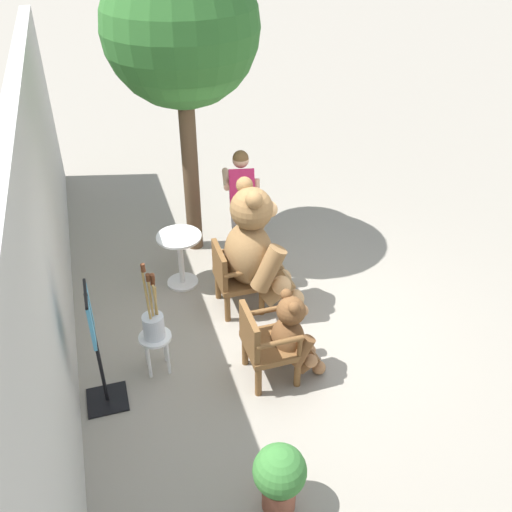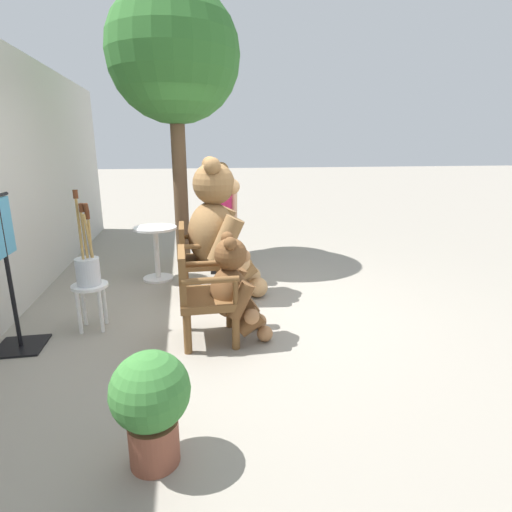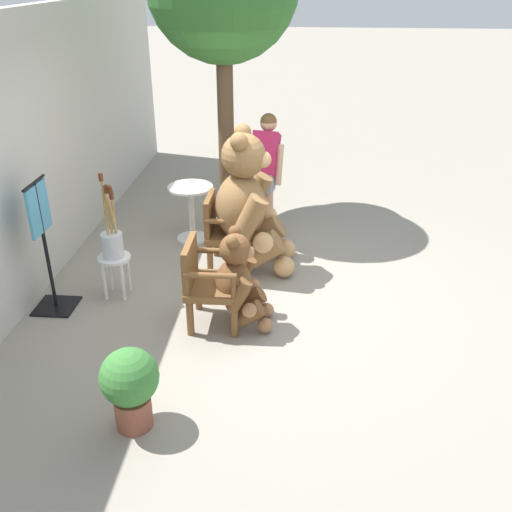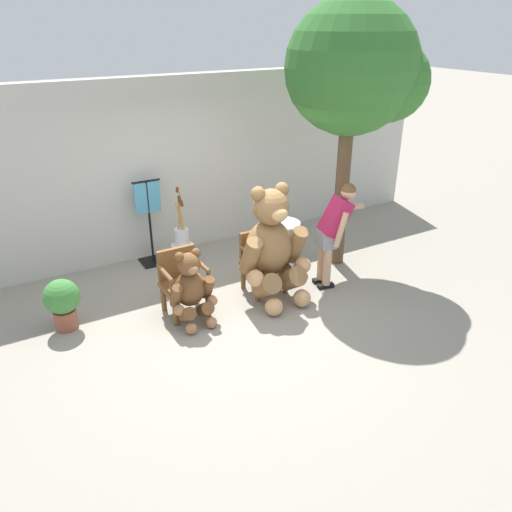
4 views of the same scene
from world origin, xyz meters
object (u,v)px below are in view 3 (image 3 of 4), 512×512
object	(u,v)px
white_stool	(115,265)
round_side_table	(191,207)
potted_plant	(130,384)
clothing_display_stand	(45,244)
wooden_chair_right	(225,229)
person_visitor	(264,166)
wooden_chair_left	(208,281)
teddy_bear_large	(248,202)
teddy_bear_small	(239,280)
brush_bucket	(112,240)

from	to	relation	value
white_stool	round_side_table	bearing A→B (deg)	-20.44
potted_plant	clothing_display_stand	world-z (taller)	clothing_display_stand
wooden_chair_right	person_visitor	bearing A→B (deg)	-21.71
clothing_display_stand	wooden_chair_left	bearing A→B (deg)	-94.67
wooden_chair_left	potted_plant	distance (m)	1.50
person_visitor	teddy_bear_large	bearing A→B (deg)	173.49
person_visitor	round_side_table	distance (m)	1.05
teddy_bear_small	white_stool	world-z (taller)	teddy_bear_small
wooden_chair_right	teddy_bear_large	distance (m)	0.43
teddy_bear_large	clothing_display_stand	world-z (taller)	teddy_bear_large
person_visitor	white_stool	size ratio (longest dim) A/B	3.32
wooden_chair_right	white_stool	bearing A→B (deg)	126.58
teddy_bear_small	brush_bucket	xyz separation A→B (m)	(0.43, 1.35, 0.16)
potted_plant	teddy_bear_small	bearing A→B (deg)	-23.84
white_stool	brush_bucket	size ratio (longest dim) A/B	0.51
wooden_chair_right	white_stool	xyz separation A→B (m)	(-0.78, 1.06, -0.11)
person_visitor	potted_plant	world-z (taller)	person_visitor
brush_bucket	teddy_bear_large	bearing A→B (deg)	-59.35
teddy_bear_large	round_side_table	bearing A→B (deg)	49.92
potted_plant	round_side_table	bearing A→B (deg)	2.87
teddy_bear_large	person_visitor	size ratio (longest dim) A/B	1.07
teddy_bear_small	round_side_table	size ratio (longest dim) A/B	1.38
person_visitor	white_stool	bearing A→B (deg)	140.38
wooden_chair_right	teddy_bear_small	size ratio (longest dim) A/B	0.87
brush_bucket	clothing_display_stand	world-z (taller)	brush_bucket
white_stool	clothing_display_stand	xyz separation A→B (m)	(-0.30, 0.57, 0.36)
wooden_chair_left	teddy_bear_large	size ratio (longest dim) A/B	0.53
brush_bucket	person_visitor	bearing A→B (deg)	-39.57
wooden_chair_right	brush_bucket	distance (m)	1.32
potted_plant	clothing_display_stand	xyz separation A→B (m)	(1.59, 1.27, 0.32)
wooden_chair_left	teddy_bear_small	world-z (taller)	teddy_bear_small
teddy_bear_small	clothing_display_stand	size ratio (longest dim) A/B	0.73
white_stool	brush_bucket	xyz separation A→B (m)	(-0.00, -0.00, 0.29)
person_visitor	brush_bucket	xyz separation A→B (m)	(-1.73, 1.43, -0.27)
white_stool	teddy_bear_large	bearing A→B (deg)	-59.39
teddy_bear_small	person_visitor	bearing A→B (deg)	-2.18
person_visitor	clothing_display_stand	xyz separation A→B (m)	(-2.03, 2.00, -0.19)
wooden_chair_left	wooden_chair_right	bearing A→B (deg)	0.00
clothing_display_stand	wooden_chair_right	bearing A→B (deg)	-56.37
teddy_bear_small	round_side_table	world-z (taller)	teddy_bear_small
white_stool	brush_bucket	world-z (taller)	brush_bucket
wooden_chair_left	wooden_chair_right	xyz separation A→B (m)	(1.21, 0.00, 0.00)
teddy_bear_large	white_stool	distance (m)	1.60
teddy_bear_large	brush_bucket	distance (m)	1.54
white_stool	potted_plant	distance (m)	2.01
person_visitor	clothing_display_stand	size ratio (longest dim) A/B	1.12
wooden_chair_right	potted_plant	distance (m)	2.69
wooden_chair_right	clothing_display_stand	bearing A→B (deg)	123.63
wooden_chair_left	wooden_chair_right	world-z (taller)	same
person_visitor	potted_plant	bearing A→B (deg)	168.64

